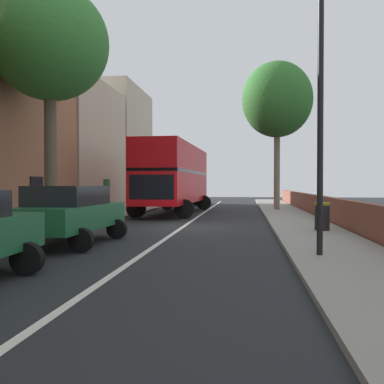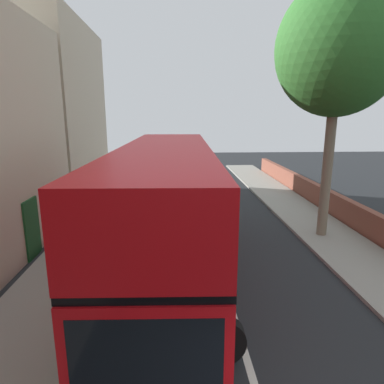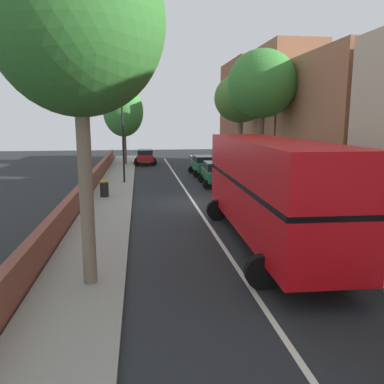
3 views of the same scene
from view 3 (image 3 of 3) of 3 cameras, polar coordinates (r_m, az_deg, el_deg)
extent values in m
plane|color=black|center=(22.52, 0.28, -1.61)|extent=(84.00, 84.00, 0.00)
cube|color=silver|center=(22.52, 0.28, -1.60)|extent=(0.16, 54.00, 0.01)
cube|color=gray|center=(23.68, 12.11, -1.09)|extent=(2.60, 60.00, 0.12)
cube|color=gray|center=(22.37, -12.25, -1.78)|extent=(2.60, 60.00, 0.12)
cube|color=brown|center=(42.60, 8.18, 11.41)|extent=(4.00, 9.22, 10.89)
cube|color=maroon|center=(42.25, 5.36, 5.51)|extent=(0.08, 1.10, 2.10)
cube|color=#9E6647|center=(33.46, 12.74, 11.19)|extent=(4.00, 9.22, 10.51)
cube|color=maroon|center=(33.02, 9.13, 4.01)|extent=(0.08, 1.10, 2.10)
cube|color=#9E6647|center=(24.68, 20.48, 8.85)|extent=(4.00, 9.22, 8.58)
cube|color=black|center=(24.08, 15.72, 1.34)|extent=(0.08, 1.10, 2.10)
cube|color=brown|center=(22.44, -16.25, -0.55)|extent=(0.36, 54.00, 1.17)
cube|color=red|center=(14.95, 11.09, -2.00)|extent=(2.87, 11.40, 1.70)
cube|color=black|center=(14.78, 11.22, 1.52)|extent=(2.89, 11.28, 0.16)
cube|color=red|center=(14.67, 11.33, 4.73)|extent=(2.87, 11.40, 1.50)
cube|color=black|center=(20.30, 6.50, 1.68)|extent=(2.20, 0.13, 1.19)
cylinder|color=black|center=(18.55, 3.73, -2.70)|extent=(1.01, 0.33, 1.00)
cylinder|color=black|center=(19.14, 11.32, -2.47)|extent=(1.01, 0.33, 1.00)
cylinder|color=black|center=(11.37, 10.31, -11.57)|extent=(1.01, 0.33, 1.00)
cylinder|color=black|center=(12.31, 22.04, -10.45)|extent=(1.01, 0.33, 1.00)
cube|color=#1E6038|center=(33.86, 1.79, 3.92)|extent=(1.85, 4.47, 0.70)
cube|color=black|center=(34.02, 1.72, 4.96)|extent=(1.66, 2.47, 0.49)
cylinder|color=black|center=(32.78, 3.77, 2.79)|extent=(0.65, 0.24, 0.64)
cylinder|color=black|center=(32.43, 0.69, 2.73)|extent=(0.65, 0.24, 0.64)
cylinder|color=black|center=(35.44, 2.78, 3.39)|extent=(0.65, 0.24, 0.64)
cylinder|color=black|center=(35.11, -0.08, 3.33)|extent=(0.65, 0.24, 0.64)
cube|color=#1E6038|center=(28.35, 3.68, 2.59)|extent=(1.91, 4.62, 0.69)
cube|color=black|center=(28.49, 3.62, 3.90)|extent=(1.70, 2.56, 0.56)
cylinder|color=black|center=(27.21, 6.03, 1.15)|extent=(0.65, 0.24, 0.64)
cylinder|color=black|center=(26.90, 2.27, 1.09)|extent=(0.65, 0.24, 0.64)
cylinder|color=black|center=(29.95, 4.92, 2.03)|extent=(0.65, 0.24, 0.64)
cylinder|color=black|center=(29.67, 1.50, 1.99)|extent=(0.65, 0.24, 0.64)
cube|color=#AD1919|center=(42.38, -6.96, 5.14)|extent=(1.81, 4.26, 0.62)
cube|color=black|center=(42.54, -6.98, 5.94)|extent=(1.65, 2.35, 0.53)
cylinder|color=black|center=(41.13, -5.68, 4.35)|extent=(0.64, 0.23, 0.64)
cylinder|color=black|center=(41.12, -8.20, 4.29)|extent=(0.64, 0.23, 0.64)
cylinder|color=black|center=(43.74, -5.77, 4.72)|extent=(0.64, 0.23, 0.64)
cylinder|color=black|center=(43.74, -8.15, 4.66)|extent=(0.64, 0.23, 0.64)
cylinder|color=#7A6B56|center=(31.86, 7.07, 6.97)|extent=(0.49, 0.49, 5.34)
ellipsoid|color=#47752D|center=(31.85, 7.23, 13.66)|extent=(4.21, 4.21, 3.88)
cylinder|color=#7A6B56|center=(11.06, -15.54, 1.77)|extent=(0.39, 0.39, 6.03)
ellipsoid|color=#2D6B28|center=(11.23, -16.67, 23.23)|extent=(4.58, 4.58, 4.92)
cylinder|color=brown|center=(25.50, 10.05, 6.55)|extent=(0.45, 0.45, 5.83)
ellipsoid|color=#387F33|center=(25.55, 10.35, 15.55)|extent=(4.37, 4.37, 4.26)
cylinder|color=brown|center=(42.37, -10.03, 7.21)|extent=(0.45, 0.45, 4.51)
ellipsoid|color=#387F33|center=(42.32, -10.18, 11.70)|extent=(4.25, 4.25, 5.31)
cylinder|color=black|center=(29.39, -10.20, 7.23)|extent=(0.14, 0.14, 6.00)
sphere|color=silver|center=(29.38, -10.41, 13.37)|extent=(0.32, 0.32, 0.32)
cylinder|color=black|center=(24.20, -12.90, 0.36)|extent=(0.52, 0.52, 0.90)
cylinder|color=olive|center=(24.12, -12.95, 1.53)|extent=(0.55, 0.55, 0.10)
camera|label=1|loc=(39.87, -7.06, 6.22)|focal=40.73mm
camera|label=2|loc=(23.90, 3.24, 11.04)|focal=30.94mm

